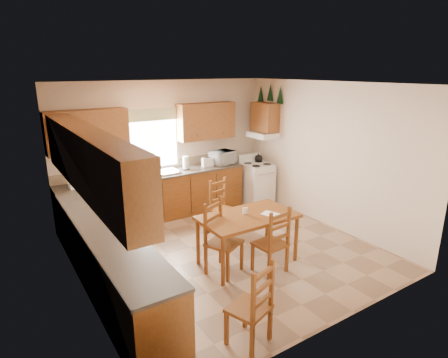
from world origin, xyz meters
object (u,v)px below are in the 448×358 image
microwave (223,158)px  chair_far_right (224,238)px  chair_far_left (224,207)px  chair_near_right (270,240)px  dining_table (248,239)px  stove (257,184)px  chair_near_left (249,303)px

microwave → chair_far_right: (-1.56, -2.45, -0.52)m
microwave → chair_far_left: 1.58m
chair_near_right → chair_far_left: 1.55m
microwave → chair_near_right: microwave is taller
microwave → chair_far_right: 2.95m
chair_far_left → chair_near_right: bearing=-106.8°
dining_table → chair_far_right: size_ratio=1.34×
stove → chair_near_right: 3.00m
microwave → chair_near_left: bearing=-133.4°
stove → chair_far_right: (-2.27, -2.14, 0.11)m
stove → dining_table: size_ratio=0.60×
chair_near_right → chair_far_right: chair_far_right is taller
stove → microwave: bearing=158.8°
chair_far_right → microwave: bearing=32.9°
stove → chair_far_left: 1.77m
stove → chair_far_right: 3.12m
stove → chair_far_left: bearing=-145.6°
chair_near_left → stove: bearing=-148.1°
chair_near_right → chair_far_left: bearing=-102.6°
stove → chair_far_left: size_ratio=0.89×
chair_near_right → chair_far_right: 0.68m
stove → chair_far_right: size_ratio=0.80×
dining_table → chair_near_right: (0.12, -0.39, 0.12)m
microwave → chair_near_right: 3.01m
microwave → chair_near_left: size_ratio=0.48×
dining_table → chair_far_left: (0.31, 1.15, 0.10)m
chair_near_left → chair_far_left: (1.36, 2.59, -0.00)m
stove → microwave: size_ratio=1.83×
chair_far_right → stove: bearing=18.6°
microwave → chair_far_right: microwave is taller
chair_near_right → dining_table: bearing=-78.6°
chair_near_left → chair_far_right: bearing=-131.9°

